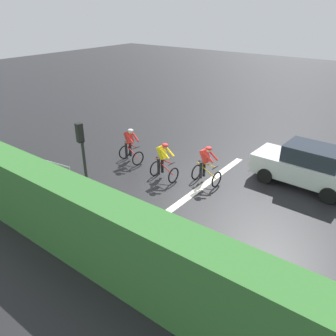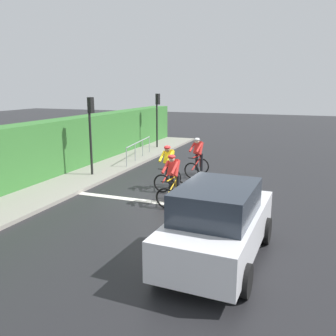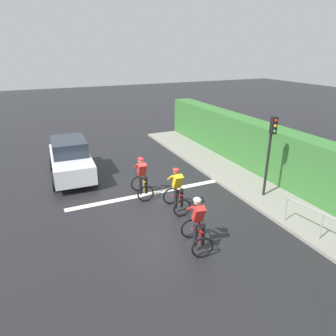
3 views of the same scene
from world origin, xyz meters
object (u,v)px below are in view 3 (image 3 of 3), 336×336
Objects in this scene: cyclist_second at (177,191)px; cyclist_mid at (142,178)px; cyclist_lead at (197,225)px; traffic_light_near_crossing at (270,146)px; car_white at (71,159)px.

cyclist_second is 1.80m from cyclist_mid.
cyclist_lead is 1.00× the size of cyclist_second.
cyclist_mid is at bearing -64.49° from cyclist_second.
traffic_light_near_crossing is (-3.65, 0.57, 1.43)m from cyclist_second.
cyclist_mid is 0.50× the size of traffic_light_near_crossing.
traffic_light_near_crossing is at bearing 153.65° from cyclist_mid.
traffic_light_near_crossing reaches higher than cyclist_second.
cyclist_lead is 4.68m from traffic_light_near_crossing.
cyclist_second is 1.00× the size of cyclist_mid.
cyclist_lead is at bearing 109.71° from car_white.
traffic_light_near_crossing reaches higher than cyclist_lead.
cyclist_second is 0.40× the size of car_white.
cyclist_lead is at bearing 94.58° from cyclist_mid.
cyclist_second is 0.50× the size of traffic_light_near_crossing.
car_white reaches higher than cyclist_lead.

